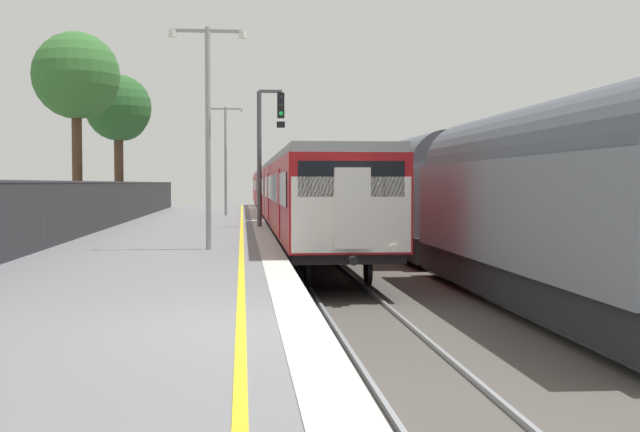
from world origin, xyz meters
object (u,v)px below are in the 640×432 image
at_px(commuter_train_at_platform, 284,191).
at_px(platform_lamp_mid, 208,119).
at_px(freight_train_adjacent_track, 407,192).
at_px(background_tree_centre, 120,111).
at_px(platform_lamp_far, 226,152).
at_px(signal_gantry, 266,142).
at_px(background_tree_left, 78,79).

height_order(commuter_train_at_platform, platform_lamp_mid, platform_lamp_mid).
height_order(freight_train_adjacent_track, background_tree_centre, background_tree_centre).
height_order(commuter_train_at_platform, platform_lamp_far, platform_lamp_far).
bearing_deg(platform_lamp_mid, freight_train_adjacent_track, 53.66).
bearing_deg(platform_lamp_mid, platform_lamp_far, 90.00).
bearing_deg(signal_gantry, freight_train_adjacent_track, -9.28).
bearing_deg(background_tree_centre, platform_lamp_mid, -74.75).
relative_size(freight_train_adjacent_track, platform_lamp_mid, 7.47).
bearing_deg(commuter_train_at_platform, background_tree_centre, -135.16).
xyz_separation_m(commuter_train_at_platform, signal_gantry, (-1.49, -15.13, 2.09)).
distance_m(commuter_train_at_platform, platform_lamp_far, 5.28).
distance_m(signal_gantry, platform_lamp_mid, 10.98).
bearing_deg(freight_train_adjacent_track, background_tree_left, 172.03).
xyz_separation_m(signal_gantry, background_tree_left, (-7.40, 0.91, 2.51)).
relative_size(signal_gantry, background_tree_left, 0.70).
xyz_separation_m(commuter_train_at_platform, freight_train_adjacent_track, (4.00, -16.03, 0.09)).
xyz_separation_m(freight_train_adjacent_track, platform_lamp_mid, (-7.30, -9.93, 2.02)).
xyz_separation_m(commuter_train_at_platform, background_tree_centre, (-8.16, -8.12, 3.84)).
height_order(commuter_train_at_platform, background_tree_centre, background_tree_centre).
xyz_separation_m(platform_lamp_mid, background_tree_left, (-5.58, 11.73, 2.47)).
bearing_deg(commuter_train_at_platform, freight_train_adjacent_track, -75.97).
bearing_deg(signal_gantry, background_tree_centre, 133.59).
xyz_separation_m(commuter_train_at_platform, platform_lamp_mid, (-3.30, -25.96, 2.12)).
bearing_deg(freight_train_adjacent_track, background_tree_centre, 146.97).
xyz_separation_m(platform_lamp_far, background_tree_left, (-5.58, -10.70, 2.46)).
height_order(commuter_train_at_platform, signal_gantry, signal_gantry).
height_order(platform_lamp_mid, background_tree_centre, background_tree_centre).
distance_m(commuter_train_at_platform, signal_gantry, 15.35).
relative_size(commuter_train_at_platform, signal_gantry, 10.97).
distance_m(commuter_train_at_platform, background_tree_left, 17.39).
distance_m(signal_gantry, background_tree_left, 7.86).
distance_m(commuter_train_at_platform, background_tree_centre, 12.14).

